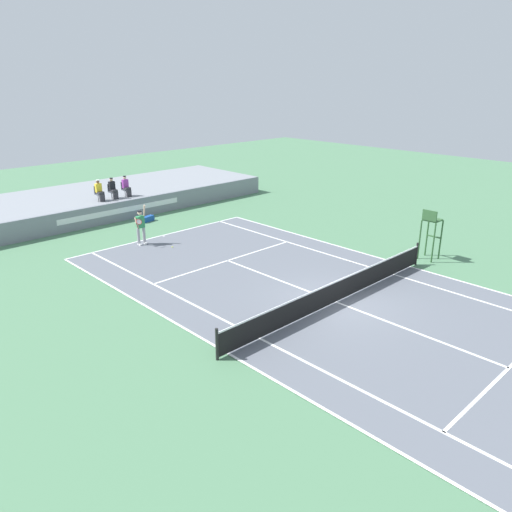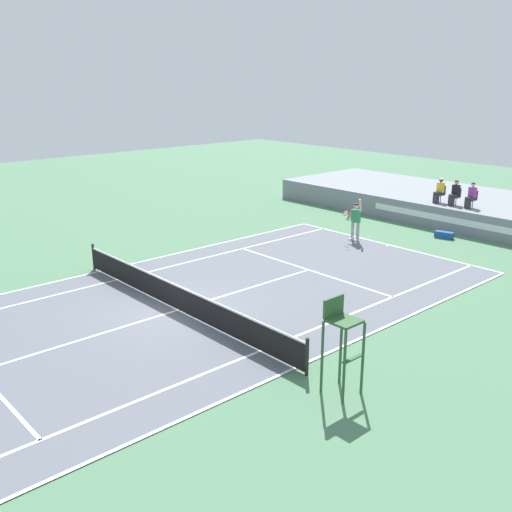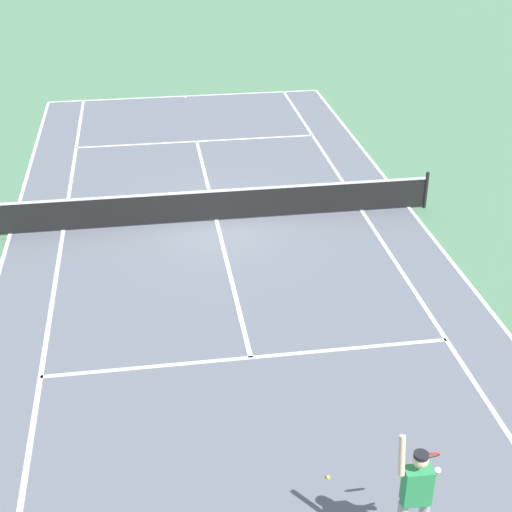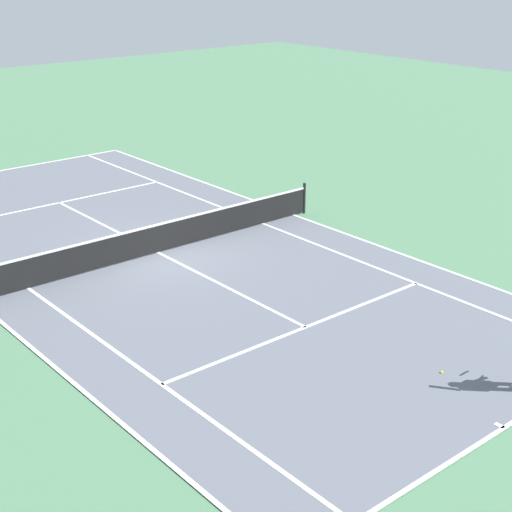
# 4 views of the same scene
# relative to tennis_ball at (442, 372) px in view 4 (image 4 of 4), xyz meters

# --- Properties ---
(ground_plane) EXTENTS (80.00, 80.00, 0.00)m
(ground_plane) POSITION_rel_tennis_ball_xyz_m (0.76, -9.84, -0.03)
(ground_plane) COLOR #4C7A56
(court) EXTENTS (11.08, 23.88, 0.03)m
(court) POSITION_rel_tennis_ball_xyz_m (0.76, -9.84, -0.02)
(court) COLOR slate
(court) RESTS_ON ground
(net) EXTENTS (11.98, 0.10, 1.07)m
(net) POSITION_rel_tennis_ball_xyz_m (0.76, -9.84, 0.49)
(net) COLOR black
(net) RESTS_ON ground
(tennis_ball) EXTENTS (0.07, 0.07, 0.07)m
(tennis_ball) POSITION_rel_tennis_ball_xyz_m (0.00, 0.00, 0.00)
(tennis_ball) COLOR #D1E533
(tennis_ball) RESTS_ON ground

